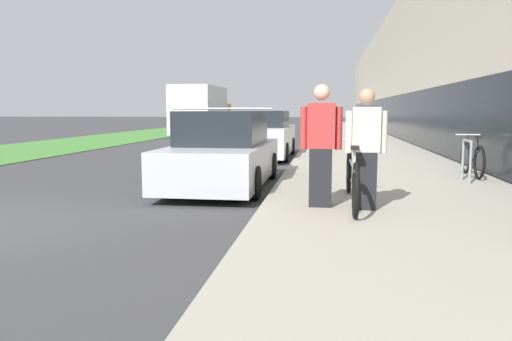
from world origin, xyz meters
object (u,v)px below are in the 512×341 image
(cruiser_bike_nearest, at_px, (472,159))
(vintage_roadster_curbside, at_px, (263,136))
(person_bystander, at_px, (321,146))
(parked_sedan_curbside, at_px, (224,153))
(tandem_bicycle, at_px, (352,178))
(moving_truck, at_px, (202,112))
(bike_rack_hoop, at_px, (467,156))
(person_rider, at_px, (366,149))

(cruiser_bike_nearest, xyz_separation_m, vintage_roadster_curbside, (-5.22, 5.25, 0.19))
(person_bystander, relative_size, vintage_roadster_curbside, 0.37)
(parked_sedan_curbside, distance_m, vintage_roadster_curbside, 6.49)
(tandem_bicycle, bearing_deg, moving_truck, 109.95)
(person_bystander, height_order, moving_truck, moving_truck)
(person_bystander, height_order, bike_rack_hoop, person_bystander)
(tandem_bicycle, bearing_deg, person_rider, -65.17)
(tandem_bicycle, xyz_separation_m, cruiser_bike_nearest, (2.71, 3.62, -0.02))
(moving_truck, bearing_deg, parked_sedan_curbside, -74.43)
(bike_rack_hoop, height_order, vintage_roadster_curbside, vintage_roadster_curbside)
(bike_rack_hoop, xyz_separation_m, moving_truck, (-10.12, 18.75, 0.82))
(person_rider, xyz_separation_m, person_bystander, (-0.63, 0.12, 0.04))
(person_bystander, bearing_deg, cruiser_bike_nearest, 50.46)
(person_bystander, relative_size, moving_truck, 0.26)
(person_rider, bearing_deg, moving_truck, 110.03)
(tandem_bicycle, xyz_separation_m, person_bystander, (-0.47, -0.24, 0.50))
(bike_rack_hoop, distance_m, cruiser_bike_nearest, 1.03)
(person_rider, distance_m, moving_truck, 23.18)
(bike_rack_hoop, relative_size, vintage_roadster_curbside, 0.18)
(tandem_bicycle, bearing_deg, parked_sedan_curbside, 136.07)
(person_bystander, distance_m, bike_rack_hoop, 4.06)
(tandem_bicycle, distance_m, moving_truck, 22.80)
(parked_sedan_curbside, bearing_deg, moving_truck, 105.57)
(moving_truck, bearing_deg, person_rider, -69.97)
(bike_rack_hoop, xyz_separation_m, cruiser_bike_nearest, (0.37, 0.95, -0.14))
(person_bystander, distance_m, cruiser_bike_nearest, 5.03)
(cruiser_bike_nearest, xyz_separation_m, parked_sedan_curbside, (-5.18, -1.24, 0.17))
(tandem_bicycle, bearing_deg, bike_rack_hoop, 48.69)
(cruiser_bike_nearest, bearing_deg, vintage_roadster_curbside, 134.86)
(person_rider, relative_size, person_bystander, 0.96)
(bike_rack_hoop, bearing_deg, moving_truck, 118.36)
(tandem_bicycle, distance_m, parked_sedan_curbside, 3.43)
(parked_sedan_curbside, bearing_deg, tandem_bicycle, -43.93)
(bike_rack_hoop, distance_m, vintage_roadster_curbside, 7.87)
(person_bystander, xyz_separation_m, parked_sedan_curbside, (-2.00, 2.62, -0.35))
(cruiser_bike_nearest, distance_m, moving_truck, 20.68)
(person_rider, height_order, person_bystander, person_bystander)
(person_rider, xyz_separation_m, cruiser_bike_nearest, (2.55, 3.98, -0.49))
(person_rider, relative_size, parked_sedan_curbside, 0.38)
(person_bystander, distance_m, parked_sedan_curbside, 3.31)
(tandem_bicycle, height_order, bike_rack_hoop, tandem_bicycle)
(tandem_bicycle, distance_m, person_bystander, 0.73)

